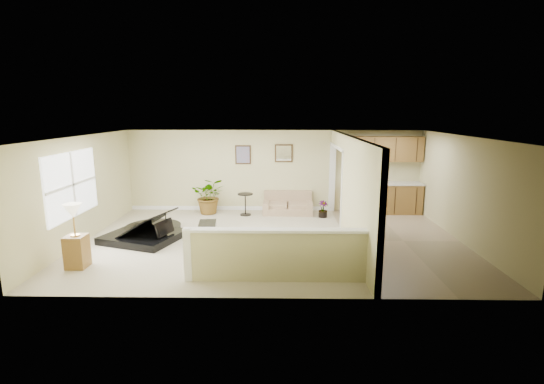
{
  "coord_description": "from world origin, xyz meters",
  "views": [
    {
      "loc": [
        0.15,
        -9.07,
        3.06
      ],
      "look_at": [
        -0.01,
        0.4,
        1.11
      ],
      "focal_mm": 26.0,
      "sensor_mm": 36.0,
      "label": 1
    }
  ],
  "objects_px": {
    "loveseat": "(288,202)",
    "lamp_stand": "(76,241)",
    "piano": "(142,212)",
    "small_plant": "(323,210)",
    "piano_bench": "(208,234)",
    "palm_plant": "(210,196)",
    "accent_table": "(245,201)"
  },
  "relations": [
    {
      "from": "piano_bench",
      "to": "loveseat",
      "type": "distance_m",
      "value": 3.56
    },
    {
      "from": "piano",
      "to": "palm_plant",
      "type": "relative_size",
      "value": 2.06
    },
    {
      "from": "piano",
      "to": "loveseat",
      "type": "height_order",
      "value": "piano"
    },
    {
      "from": "loveseat",
      "to": "lamp_stand",
      "type": "xyz_separation_m",
      "value": [
        -4.28,
        -4.38,
        0.23
      ]
    },
    {
      "from": "piano_bench",
      "to": "loveseat",
      "type": "xyz_separation_m",
      "value": [
        1.93,
        2.99,
        0.07
      ]
    },
    {
      "from": "palm_plant",
      "to": "small_plant",
      "type": "relative_size",
      "value": 2.26
    },
    {
      "from": "accent_table",
      "to": "small_plant",
      "type": "height_order",
      "value": "accent_table"
    },
    {
      "from": "small_plant",
      "to": "piano_bench",
      "type": "bearing_deg",
      "value": -139.82
    },
    {
      "from": "piano",
      "to": "small_plant",
      "type": "height_order",
      "value": "piano"
    },
    {
      "from": "loveseat",
      "to": "lamp_stand",
      "type": "distance_m",
      "value": 6.13
    },
    {
      "from": "loveseat",
      "to": "palm_plant",
      "type": "bearing_deg",
      "value": -175.51
    },
    {
      "from": "piano_bench",
      "to": "lamp_stand",
      "type": "relative_size",
      "value": 0.6
    },
    {
      "from": "piano",
      "to": "accent_table",
      "type": "relative_size",
      "value": 3.47
    },
    {
      "from": "piano",
      "to": "lamp_stand",
      "type": "bearing_deg",
      "value": -91.57
    },
    {
      "from": "piano",
      "to": "small_plant",
      "type": "xyz_separation_m",
      "value": [
        4.62,
        2.03,
        -0.45
      ]
    },
    {
      "from": "loveseat",
      "to": "small_plant",
      "type": "relative_size",
      "value": 3.1
    },
    {
      "from": "piano",
      "to": "piano_bench",
      "type": "bearing_deg",
      "value": 3.02
    },
    {
      "from": "small_plant",
      "to": "piano",
      "type": "bearing_deg",
      "value": -156.33
    },
    {
      "from": "loveseat",
      "to": "small_plant",
      "type": "bearing_deg",
      "value": -23.92
    },
    {
      "from": "accent_table",
      "to": "lamp_stand",
      "type": "distance_m",
      "value": 5.08
    },
    {
      "from": "loveseat",
      "to": "palm_plant",
      "type": "xyz_separation_m",
      "value": [
        -2.37,
        -0.11,
        0.22
      ]
    },
    {
      "from": "palm_plant",
      "to": "small_plant",
      "type": "distance_m",
      "value": 3.44
    },
    {
      "from": "piano_bench",
      "to": "lamp_stand",
      "type": "xyz_separation_m",
      "value": [
        -2.35,
        -1.39,
        0.29
      ]
    },
    {
      "from": "piano_bench",
      "to": "palm_plant",
      "type": "height_order",
      "value": "palm_plant"
    },
    {
      "from": "palm_plant",
      "to": "small_plant",
      "type": "height_order",
      "value": "palm_plant"
    },
    {
      "from": "small_plant",
      "to": "loveseat",
      "type": "bearing_deg",
      "value": 154.28
    },
    {
      "from": "small_plant",
      "to": "lamp_stand",
      "type": "distance_m",
      "value": 6.59
    },
    {
      "from": "accent_table",
      "to": "palm_plant",
      "type": "xyz_separation_m",
      "value": [
        -1.1,
        0.18,
        0.12
      ]
    },
    {
      "from": "piano_bench",
      "to": "accent_table",
      "type": "distance_m",
      "value": 2.78
    },
    {
      "from": "accent_table",
      "to": "palm_plant",
      "type": "distance_m",
      "value": 1.12
    },
    {
      "from": "lamp_stand",
      "to": "piano",
      "type": "bearing_deg",
      "value": 69.74
    },
    {
      "from": "piano_bench",
      "to": "palm_plant",
      "type": "distance_m",
      "value": 2.92
    }
  ]
}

